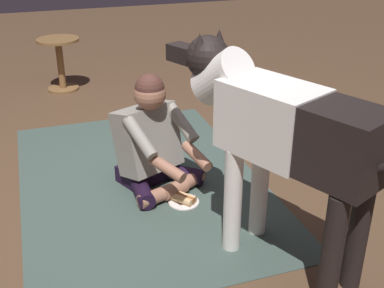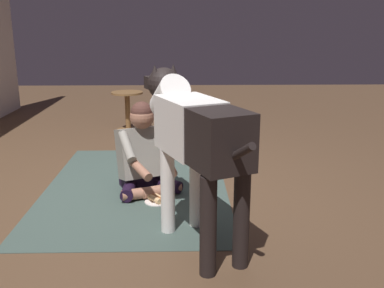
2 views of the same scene
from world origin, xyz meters
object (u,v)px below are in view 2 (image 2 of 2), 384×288
large_dog (193,133)px  hot_dog_on_plate (157,199)px  person_sitting_on_floor (143,155)px  round_side_table (128,108)px

large_dog → hot_dog_on_plate: 1.03m
large_dog → hot_dog_on_plate: large_dog is taller
person_sitting_on_floor → round_side_table: bearing=10.1°
person_sitting_on_floor → round_side_table: (2.27, 0.40, 0.00)m
hot_dog_on_plate → round_side_table: bearing=11.8°
hot_dog_on_plate → round_side_table: round_side_table is taller
round_side_table → large_dog: bearing=-165.7°
person_sitting_on_floor → large_dog: 1.12m
person_sitting_on_floor → hot_dog_on_plate: size_ratio=3.95×
large_dog → round_side_table: (3.21, 0.82, -0.43)m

